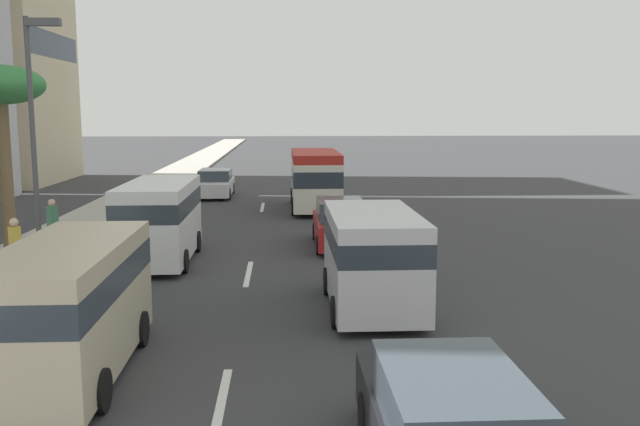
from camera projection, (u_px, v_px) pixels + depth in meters
name	position (u px, v px, depth m)	size (l,w,h in m)	color
ground_plane	(264.00, 202.00, 36.41)	(198.00, 198.00, 0.00)	#38383A
sidewalk_right	(129.00, 202.00, 36.01)	(162.00, 3.61, 0.15)	#B2ADA3
lane_stripe_near	(220.00, 406.00, 11.15)	(3.20, 0.16, 0.01)	silver
lane_stripe_mid	(248.00, 273.00, 20.30)	(3.20, 0.16, 0.01)	silver
lane_stripe_far	(262.00, 207.00, 34.39)	(3.20, 0.16, 0.01)	silver
van_lead	(68.00, 302.00, 12.26)	(5.27, 2.09, 2.45)	beige
minibus_second	(315.00, 178.00, 33.48)	(6.64, 2.38, 2.86)	silver
car_third	(340.00, 224.00, 24.25)	(4.28, 1.82, 1.72)	#A51E1E
van_fourth	(373.00, 254.00, 16.48)	(4.66, 2.21, 2.40)	silver
car_fifth	(215.00, 184.00, 38.67)	(4.71, 1.94, 1.53)	white
van_sixth	(160.00, 217.00, 21.69)	(5.24, 2.14, 2.58)	white
pedestrian_near_lamp	(53.00, 223.00, 22.41)	(0.38, 0.34, 1.80)	gold
pedestrian_mid_block	(16.00, 247.00, 18.35)	(0.31, 0.38, 1.81)	#4C8C66
palm_tree	(0.00, 92.00, 22.18)	(2.87, 2.87, 6.16)	brown
street_lamp	(36.00, 121.00, 18.37)	(0.24, 0.97, 7.14)	#4C4C51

